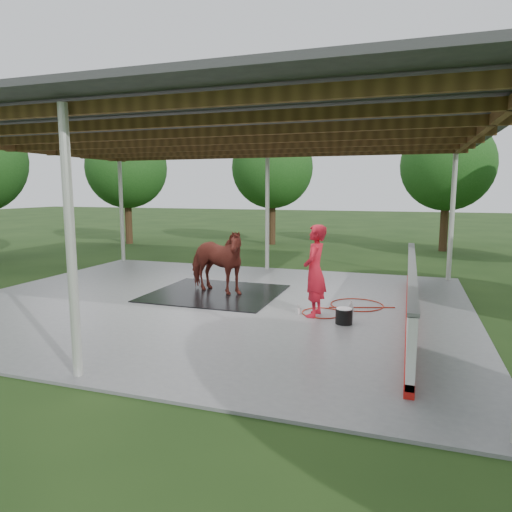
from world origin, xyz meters
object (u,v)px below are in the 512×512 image
(dasher_board, at_px, (411,293))
(horse, at_px, (215,261))
(wash_bucket, at_px, (344,316))
(handler, at_px, (315,271))

(dasher_board, relative_size, horse, 4.04)
(wash_bucket, bearing_deg, dasher_board, 34.29)
(horse, relative_size, handler, 1.01)
(dasher_board, bearing_deg, wash_bucket, -145.71)
(wash_bucket, bearing_deg, horse, 154.99)
(dasher_board, relative_size, handler, 4.07)
(horse, bearing_deg, dasher_board, -81.50)
(handler, relative_size, wash_bucket, 5.72)
(handler, bearing_deg, wash_bucket, 64.04)
(horse, distance_m, wash_bucket, 3.97)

